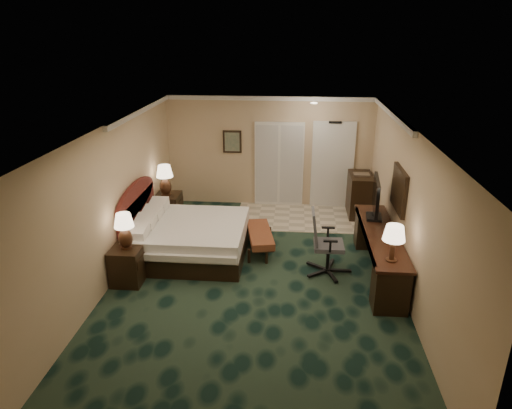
# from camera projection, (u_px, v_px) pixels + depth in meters

# --- Properties ---
(floor) EXTENTS (5.00, 7.50, 0.00)m
(floor) POSITION_uv_depth(u_px,v_px,m) (256.00, 279.00, 8.15)
(floor) COLOR black
(floor) RESTS_ON ground
(ceiling) EXTENTS (5.00, 7.50, 0.00)m
(ceiling) POSITION_uv_depth(u_px,v_px,m) (256.00, 129.00, 7.17)
(ceiling) COLOR white
(ceiling) RESTS_ON wall_back
(wall_back) EXTENTS (5.00, 0.00, 2.70)m
(wall_back) POSITION_uv_depth(u_px,v_px,m) (269.00, 152.00, 11.14)
(wall_back) COLOR beige
(wall_back) RESTS_ON ground
(wall_front) EXTENTS (5.00, 0.00, 2.70)m
(wall_front) POSITION_uv_depth(u_px,v_px,m) (221.00, 359.00, 4.18)
(wall_front) COLOR beige
(wall_front) RESTS_ON ground
(wall_left) EXTENTS (0.00, 7.50, 2.70)m
(wall_left) POSITION_uv_depth(u_px,v_px,m) (112.00, 204.00, 7.86)
(wall_left) COLOR beige
(wall_left) RESTS_ON ground
(wall_right) EXTENTS (0.00, 7.50, 2.70)m
(wall_right) POSITION_uv_depth(u_px,v_px,m) (408.00, 213.00, 7.46)
(wall_right) COLOR beige
(wall_right) RESTS_ON ground
(crown_molding) EXTENTS (5.00, 7.50, 0.10)m
(crown_molding) POSITION_uv_depth(u_px,v_px,m) (256.00, 132.00, 7.19)
(crown_molding) COLOR white
(crown_molding) RESTS_ON wall_back
(tile_patch) EXTENTS (3.20, 1.70, 0.01)m
(tile_patch) POSITION_uv_depth(u_px,v_px,m) (304.00, 217.00, 10.77)
(tile_patch) COLOR #B1A68D
(tile_patch) RESTS_ON ground
(headboard) EXTENTS (0.12, 2.00, 1.40)m
(headboard) POSITION_uv_depth(u_px,v_px,m) (138.00, 216.00, 9.02)
(headboard) COLOR #4B1214
(headboard) RESTS_ON ground
(entry_door) EXTENTS (1.02, 0.06, 2.18)m
(entry_door) POSITION_uv_depth(u_px,v_px,m) (332.00, 166.00, 11.10)
(entry_door) COLOR white
(entry_door) RESTS_ON ground
(closet_doors) EXTENTS (1.20, 0.06, 2.10)m
(closet_doors) POSITION_uv_depth(u_px,v_px,m) (279.00, 165.00, 11.19)
(closet_doors) COLOR beige
(closet_doors) RESTS_ON ground
(wall_art) EXTENTS (0.45, 0.06, 0.55)m
(wall_art) POSITION_uv_depth(u_px,v_px,m) (232.00, 142.00, 11.09)
(wall_art) COLOR #466552
(wall_art) RESTS_ON wall_back
(wall_mirror) EXTENTS (0.05, 0.95, 0.75)m
(wall_mirror) POSITION_uv_depth(u_px,v_px,m) (399.00, 190.00, 7.95)
(wall_mirror) COLOR white
(wall_mirror) RESTS_ON wall_right
(bed) EXTENTS (2.11, 1.96, 0.67)m
(bed) POSITION_uv_depth(u_px,v_px,m) (191.00, 239.00, 8.90)
(bed) COLOR white
(bed) RESTS_ON ground
(nightstand_near) EXTENTS (0.52, 0.60, 0.65)m
(nightstand_near) POSITION_uv_depth(u_px,v_px,m) (128.00, 265.00, 7.95)
(nightstand_near) COLOR black
(nightstand_near) RESTS_ON ground
(nightstand_far) EXTENTS (0.54, 0.61, 0.67)m
(nightstand_far) POSITION_uv_depth(u_px,v_px,m) (169.00, 208.00, 10.42)
(nightstand_far) COLOR black
(nightstand_far) RESTS_ON ground
(lamp_near) EXTENTS (0.34, 0.34, 0.63)m
(lamp_near) POSITION_uv_depth(u_px,v_px,m) (125.00, 231.00, 7.72)
(lamp_near) COLOR black
(lamp_near) RESTS_ON nightstand_near
(lamp_far) EXTENTS (0.42, 0.42, 0.70)m
(lamp_far) POSITION_uv_depth(u_px,v_px,m) (165.00, 180.00, 10.13)
(lamp_far) COLOR black
(lamp_far) RESTS_ON nightstand_far
(bed_bench) EXTENTS (0.67, 1.31, 0.42)m
(bed_bench) POSITION_uv_depth(u_px,v_px,m) (260.00, 241.00, 9.11)
(bed_bench) COLOR maroon
(bed_bench) RESTS_ON ground
(desk) EXTENTS (0.60, 2.77, 0.80)m
(desk) POSITION_uv_depth(u_px,v_px,m) (379.00, 253.00, 8.19)
(desk) COLOR black
(desk) RESTS_ON ground
(tv) EXTENTS (0.19, 1.00, 0.78)m
(tv) POSITION_uv_depth(u_px,v_px,m) (376.00, 199.00, 8.55)
(tv) COLOR black
(tv) RESTS_ON desk
(desk_lamp) EXTENTS (0.39, 0.39, 0.61)m
(desk_lamp) POSITION_uv_depth(u_px,v_px,m) (393.00, 243.00, 6.98)
(desk_lamp) COLOR black
(desk_lamp) RESTS_ON desk
(desk_chair) EXTENTS (0.71, 0.66, 1.21)m
(desk_chair) POSITION_uv_depth(u_px,v_px,m) (329.00, 243.00, 8.14)
(desk_chair) COLOR #45454D
(desk_chair) RESTS_ON ground
(minibar) EXTENTS (0.53, 0.95, 1.00)m
(minibar) POSITION_uv_depth(u_px,v_px,m) (360.00, 195.00, 10.76)
(minibar) COLOR black
(minibar) RESTS_ON ground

